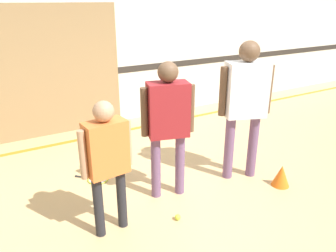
{
  "coord_description": "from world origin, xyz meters",
  "views": [
    {
      "loc": [
        -1.95,
        -2.94,
        2.3
      ],
      "look_at": [
        -0.17,
        0.13,
        0.92
      ],
      "focal_mm": 35.0,
      "sensor_mm": 36.0,
      "label": 1
    }
  ],
  "objects_px": {
    "person_instructor": "(168,117)",
    "training_cone": "(281,176)",
    "tennis_ball_by_spare_racket": "(84,172)",
    "person_student_right": "(245,97)",
    "racket_spare_on_floor": "(97,179)",
    "tennis_ball_near_instructor": "(178,217)",
    "person_student_left": "(107,155)"
  },
  "relations": [
    {
      "from": "person_student_left",
      "to": "racket_spare_on_floor",
      "type": "bearing_deg",
      "value": 74.55
    },
    {
      "from": "person_student_right",
      "to": "training_cone",
      "type": "xyz_separation_m",
      "value": [
        0.3,
        -0.47,
        -0.99
      ]
    },
    {
      "from": "person_instructor",
      "to": "training_cone",
      "type": "distance_m",
      "value": 1.74
    },
    {
      "from": "tennis_ball_by_spare_racket",
      "to": "racket_spare_on_floor",
      "type": "bearing_deg",
      "value": -65.23
    },
    {
      "from": "tennis_ball_by_spare_racket",
      "to": "training_cone",
      "type": "xyz_separation_m",
      "value": [
        2.16,
        -1.59,
        0.11
      ]
    },
    {
      "from": "person_instructor",
      "to": "tennis_ball_near_instructor",
      "type": "bearing_deg",
      "value": -93.09
    },
    {
      "from": "person_student_left",
      "to": "tennis_ball_by_spare_racket",
      "type": "bearing_deg",
      "value": 81.01
    },
    {
      "from": "tennis_ball_by_spare_racket",
      "to": "training_cone",
      "type": "bearing_deg",
      "value": -36.33
    },
    {
      "from": "person_student_right",
      "to": "tennis_ball_by_spare_racket",
      "type": "xyz_separation_m",
      "value": [
        -1.86,
        1.12,
        -1.1
      ]
    },
    {
      "from": "racket_spare_on_floor",
      "to": "tennis_ball_by_spare_racket",
      "type": "bearing_deg",
      "value": -21.78
    },
    {
      "from": "tennis_ball_by_spare_racket",
      "to": "person_student_right",
      "type": "bearing_deg",
      "value": -31.04
    },
    {
      "from": "person_student_left",
      "to": "training_cone",
      "type": "xyz_separation_m",
      "value": [
        2.24,
        -0.27,
        -0.74
      ]
    },
    {
      "from": "racket_spare_on_floor",
      "to": "tennis_ball_near_instructor",
      "type": "height_order",
      "value": "tennis_ball_near_instructor"
    },
    {
      "from": "training_cone",
      "to": "tennis_ball_by_spare_racket",
      "type": "bearing_deg",
      "value": 143.67
    },
    {
      "from": "person_student_left",
      "to": "training_cone",
      "type": "distance_m",
      "value": 2.38
    },
    {
      "from": "person_instructor",
      "to": "person_student_left",
      "type": "distance_m",
      "value": 0.92
    },
    {
      "from": "person_student_right",
      "to": "racket_spare_on_floor",
      "type": "xyz_separation_m",
      "value": [
        -1.75,
        0.88,
        -1.13
      ]
    },
    {
      "from": "racket_spare_on_floor",
      "to": "tennis_ball_by_spare_racket",
      "type": "distance_m",
      "value": 0.26
    },
    {
      "from": "person_student_left",
      "to": "training_cone",
      "type": "bearing_deg",
      "value": -12.2
    },
    {
      "from": "person_student_right",
      "to": "tennis_ball_near_instructor",
      "type": "height_order",
      "value": "person_student_right"
    },
    {
      "from": "person_student_left",
      "to": "racket_spare_on_floor",
      "type": "height_order",
      "value": "person_student_left"
    },
    {
      "from": "tennis_ball_near_instructor",
      "to": "training_cone",
      "type": "height_order",
      "value": "training_cone"
    },
    {
      "from": "tennis_ball_near_instructor",
      "to": "tennis_ball_by_spare_racket",
      "type": "xyz_separation_m",
      "value": [
        -0.61,
        1.53,
        0.0
      ]
    },
    {
      "from": "person_student_left",
      "to": "person_instructor",
      "type": "bearing_deg",
      "value": 13.83
    },
    {
      "from": "person_instructor",
      "to": "racket_spare_on_floor",
      "type": "bearing_deg",
      "value": 145.81
    },
    {
      "from": "tennis_ball_near_instructor",
      "to": "person_instructor",
      "type": "bearing_deg",
      "value": 71.59
    },
    {
      "from": "person_instructor",
      "to": "person_student_right",
      "type": "relative_size",
      "value": 0.91
    },
    {
      "from": "person_instructor",
      "to": "training_cone",
      "type": "xyz_separation_m",
      "value": [
        1.38,
        -0.57,
        -0.89
      ]
    },
    {
      "from": "person_instructor",
      "to": "training_cone",
      "type": "relative_size",
      "value": 5.8
    },
    {
      "from": "person_instructor",
      "to": "tennis_ball_near_instructor",
      "type": "height_order",
      "value": "person_instructor"
    },
    {
      "from": "tennis_ball_near_instructor",
      "to": "person_student_right",
      "type": "bearing_deg",
      "value": 18.23
    },
    {
      "from": "tennis_ball_by_spare_racket",
      "to": "person_instructor",
      "type": "bearing_deg",
      "value": -52.67
    }
  ]
}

